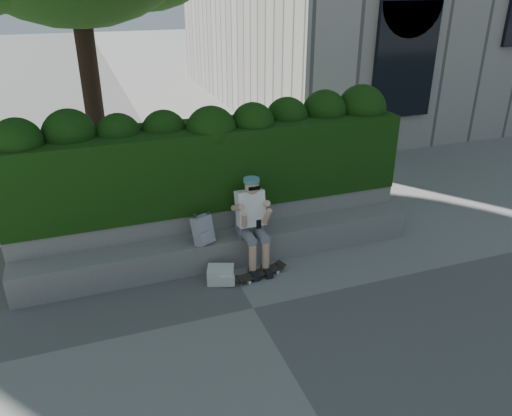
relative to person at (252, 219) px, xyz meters
name	(u,v)px	position (x,y,z in m)	size (l,w,h in m)	color
ground	(253,308)	(-0.36, -1.07, -0.75)	(80.00, 80.00, 0.00)	slate
bench_ledge	(225,249)	(-0.36, 0.18, -0.53)	(6.00, 0.45, 0.45)	gray
planter_wall	(216,227)	(-0.36, 0.66, -0.38)	(6.00, 0.50, 0.75)	gray
hedge	(210,164)	(-0.36, 0.88, 0.60)	(6.00, 1.00, 1.20)	black
person	(252,219)	(0.00, 0.00, 0.00)	(0.40, 0.76, 1.38)	slate
skateboard	(261,273)	(0.00, -0.38, -0.69)	(0.73, 0.34, 0.07)	black
backpack_plaid	(203,230)	(-0.72, 0.08, -0.10)	(0.28, 0.15, 0.41)	silver
backpack_ground	(221,275)	(-0.59, -0.32, -0.63)	(0.37, 0.26, 0.24)	white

